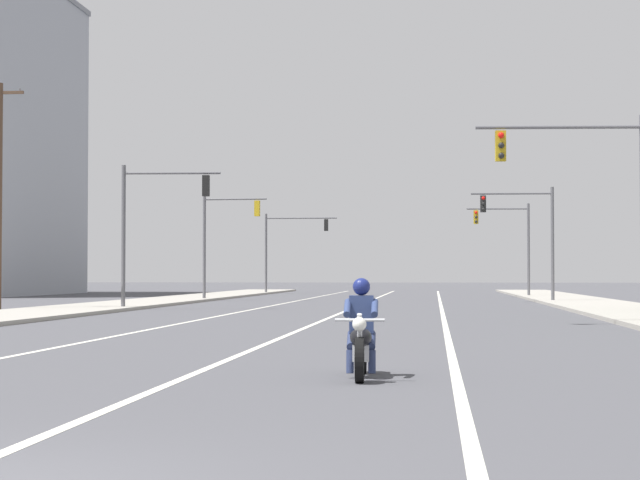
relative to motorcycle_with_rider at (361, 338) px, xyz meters
The scene contains 12 objects.
lane_stripe_center 35.96m from the motorcycle_with_rider, 94.09° to the left, with size 0.16×100.00×0.01m, color beige.
lane_stripe_left 36.48m from the motorcycle_with_rider, 100.57° to the left, with size 0.16×100.00×0.01m, color beige.
lane_stripe_right 35.89m from the motorcycle_with_rider, 87.78° to the left, with size 0.16×100.00×0.01m, color beige.
sidewalk_kerb_right 32.08m from the motorcycle_with_rider, 74.19° to the left, with size 4.40×110.00×0.14m, color #9E998E.
sidewalk_kerb_left 33.75m from the motorcycle_with_rider, 113.86° to the left, with size 4.40×110.00×0.14m, color #9E998E.
motorcycle_with_rider is the anchor object (origin of this frame).
traffic_signal_near_right 18.52m from the motorcycle_with_rider, 71.53° to the left, with size 4.97×0.61×6.20m.
traffic_signal_near_left 32.98m from the motorcycle_with_rider, 109.58° to the left, with size 4.27×0.53×6.20m.
traffic_signal_mid_right 45.46m from the motorcycle_with_rider, 82.21° to the left, with size 4.42×0.51×6.20m.
traffic_signal_mid_left 49.25m from the motorcycle_with_rider, 103.09° to the left, with size 3.76×0.38×6.20m.
traffic_signal_far_right 59.56m from the motorcycle_with_rider, 84.09° to the left, with size 4.14×0.56×6.20m.
traffic_signal_far_left 70.98m from the motorcycle_with_rider, 98.31° to the left, with size 5.60×0.37×6.20m.
Camera 1 is at (3.53, -7.51, 1.51)m, focal length 63.75 mm.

